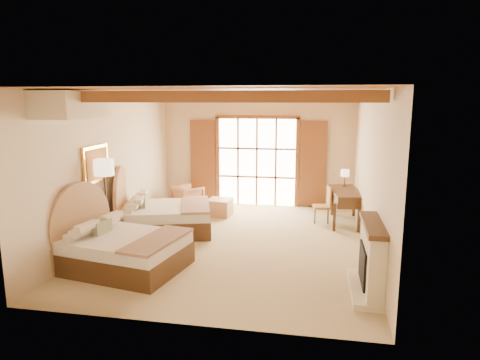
% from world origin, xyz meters
% --- Properties ---
extents(floor, '(7.00, 7.00, 0.00)m').
position_xyz_m(floor, '(0.00, 0.00, 0.00)').
color(floor, tan).
rests_on(floor, ground).
extents(wall_back, '(5.50, 0.00, 5.50)m').
position_xyz_m(wall_back, '(0.00, 3.50, 1.60)').
color(wall_back, beige).
rests_on(wall_back, ground).
extents(wall_left, '(0.00, 7.00, 7.00)m').
position_xyz_m(wall_left, '(-2.75, 0.00, 1.60)').
color(wall_left, beige).
rests_on(wall_left, ground).
extents(wall_right, '(0.00, 7.00, 7.00)m').
position_xyz_m(wall_right, '(2.75, 0.00, 1.60)').
color(wall_right, beige).
rests_on(wall_right, ground).
extents(ceiling, '(7.00, 7.00, 0.00)m').
position_xyz_m(ceiling, '(0.00, 0.00, 3.20)').
color(ceiling, '#B56E39').
rests_on(ceiling, ground).
extents(ceiling_beams, '(5.39, 4.60, 0.18)m').
position_xyz_m(ceiling_beams, '(0.00, 0.00, 3.08)').
color(ceiling_beams, brown).
rests_on(ceiling_beams, ceiling).
extents(french_doors, '(3.95, 0.08, 2.60)m').
position_xyz_m(french_doors, '(0.00, 3.44, 1.25)').
color(french_doors, white).
rests_on(french_doors, ground).
extents(fireplace, '(0.46, 1.40, 1.16)m').
position_xyz_m(fireplace, '(2.60, -2.00, 0.51)').
color(fireplace, beige).
rests_on(fireplace, ground).
extents(painting, '(0.06, 0.95, 0.75)m').
position_xyz_m(painting, '(-2.70, -0.75, 1.75)').
color(painting, gold).
rests_on(painting, wall_left).
extents(canopy_valance, '(0.70, 1.40, 0.45)m').
position_xyz_m(canopy_valance, '(-2.40, -2.00, 2.95)').
color(canopy_valance, beige).
rests_on(canopy_valance, ceiling).
extents(bed_near, '(2.31, 1.89, 1.34)m').
position_xyz_m(bed_near, '(-1.81, -1.79, 0.41)').
color(bed_near, '#4D311B').
rests_on(bed_near, floor).
extents(bed_far, '(2.48, 2.08, 1.37)m').
position_xyz_m(bed_far, '(-1.86, 0.44, 0.41)').
color(bed_far, '#4D311B').
rests_on(bed_far, floor).
extents(nightstand, '(0.56, 0.56, 0.58)m').
position_xyz_m(nightstand, '(-2.43, -0.89, 0.29)').
color(nightstand, '#4D311B').
rests_on(nightstand, floor).
extents(floor_lamp, '(0.39, 0.39, 1.86)m').
position_xyz_m(floor_lamp, '(-2.50, -0.82, 1.58)').
color(floor_lamp, '#3D2D1E').
rests_on(floor_lamp, floor).
extents(armchair, '(1.00, 1.01, 0.66)m').
position_xyz_m(armchair, '(-1.84, 2.60, 0.33)').
color(armchair, '#B2764C').
rests_on(armchair, floor).
extents(ottoman, '(0.66, 0.66, 0.44)m').
position_xyz_m(ottoman, '(-0.80, 2.09, 0.22)').
color(ottoman, '#9D764E').
rests_on(ottoman, floor).
extents(desk, '(0.87, 1.63, 0.83)m').
position_xyz_m(desk, '(2.43, 1.94, 0.45)').
color(desk, '#4D311B').
rests_on(desk, floor).
extents(desk_chair, '(0.47, 0.47, 0.91)m').
position_xyz_m(desk_chair, '(1.89, 1.91, 0.28)').
color(desk_chair, '#9F5F30').
rests_on(desk_chair, floor).
extents(desk_lamp, '(0.21, 0.21, 0.42)m').
position_xyz_m(desk_lamp, '(2.43, 2.49, 1.16)').
color(desk_lamp, '#3D2D1E').
rests_on(desk_lamp, desk).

